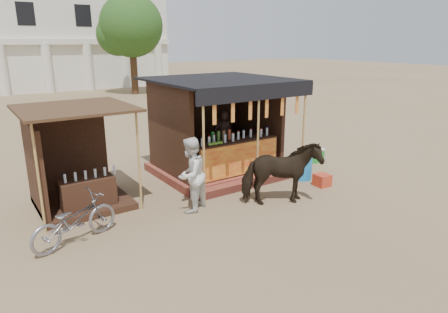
% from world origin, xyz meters
% --- Properties ---
extents(ground, '(120.00, 120.00, 0.00)m').
position_xyz_m(ground, '(0.00, 0.00, 0.00)').
color(ground, '#846B4C').
rests_on(ground, ground).
extents(main_stall, '(3.60, 3.61, 2.78)m').
position_xyz_m(main_stall, '(1.01, 3.36, 1.02)').
color(main_stall, '#994032').
rests_on(main_stall, ground).
extents(secondary_stall, '(2.40, 2.40, 2.38)m').
position_xyz_m(secondary_stall, '(-3.17, 3.24, 0.85)').
color(secondary_stall, '#3C2315').
rests_on(secondary_stall, ground).
extents(cow, '(2.00, 1.47, 1.54)m').
position_xyz_m(cow, '(0.94, 0.58, 0.77)').
color(cow, black).
rests_on(cow, ground).
extents(motorbike, '(1.90, 1.13, 0.94)m').
position_xyz_m(motorbike, '(-3.63, 1.37, 0.47)').
color(motorbike, gray).
rests_on(motorbike, ground).
extents(bystander, '(1.05, 0.98, 1.73)m').
position_xyz_m(bystander, '(-1.01, 1.46, 0.87)').
color(bystander, silver).
rests_on(bystander, ground).
extents(blue_barrel, '(0.60, 0.60, 0.66)m').
position_xyz_m(blue_barrel, '(2.69, 1.60, 0.33)').
color(blue_barrel, '#1A7AC6').
rests_on(blue_barrel, ground).
extents(red_crate, '(0.39, 0.40, 0.33)m').
position_xyz_m(red_crate, '(2.72, 0.88, 0.16)').
color(red_crate, '#AE331D').
rests_on(red_crate, ground).
extents(cooler, '(0.73, 0.59, 0.46)m').
position_xyz_m(cooler, '(4.15, 2.60, 0.23)').
color(cooler, '#1C8029').
rests_on(cooler, ground).
extents(tree, '(4.50, 4.40, 7.00)m').
position_xyz_m(tree, '(5.81, 22.14, 4.63)').
color(tree, '#382314').
rests_on(tree, ground).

